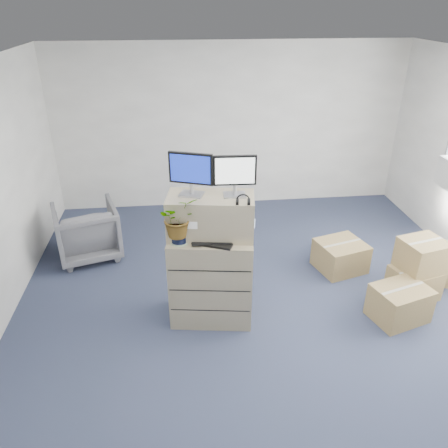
{
  "coord_description": "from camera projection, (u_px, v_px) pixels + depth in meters",
  "views": [
    {
      "loc": [
        -0.93,
        -3.85,
        3.38
      ],
      "look_at": [
        -0.46,
        0.4,
        1.16
      ],
      "focal_mm": 35.0,
      "sensor_mm": 36.0,
      "label": 1
    }
  ],
  "objects": [
    {
      "name": "ground",
      "position": [
        267.0,
        327.0,
        5.04
      ],
      "size": [
        7.0,
        7.0,
        0.0
      ],
      "primitive_type": "plane",
      "color": "#29324B",
      "rests_on": "ground"
    },
    {
      "name": "wall_back",
      "position": [
        231.0,
        127.0,
        7.49
      ],
      "size": [
        6.0,
        0.02,
        2.8
      ],
      "primitive_type": "cube",
      "color": "beige",
      "rests_on": "ground"
    },
    {
      "name": "filing_cabinet_lower",
      "position": [
        211.0,
        278.0,
        4.99
      ],
      "size": [
        0.99,
        0.69,
        1.07
      ],
      "primitive_type": "cube",
      "rotation": [
        0.0,
        0.0,
        -0.15
      ],
      "color": "tan",
      "rests_on": "ground"
    },
    {
      "name": "filing_cabinet_upper",
      "position": [
        211.0,
        216.0,
        4.68
      ],
      "size": [
        0.98,
        0.59,
        0.46
      ],
      "primitive_type": "cube",
      "rotation": [
        0.0,
        0.0,
        -0.15
      ],
      "color": "tan",
      "rests_on": "filing_cabinet_lower"
    },
    {
      "name": "monitor_left",
      "position": [
        191.0,
        172.0,
        4.48
      ],
      "size": [
        0.45,
        0.25,
        0.46
      ],
      "rotation": [
        0.0,
        0.0,
        -0.36
      ],
      "color": "#99999E",
      "rests_on": "filing_cabinet_upper"
    },
    {
      "name": "monitor_right",
      "position": [
        235.0,
        174.0,
        4.47
      ],
      "size": [
        0.45,
        0.18,
        0.44
      ],
      "rotation": [
        0.0,
        0.0,
        -0.04
      ],
      "color": "#99999E",
      "rests_on": "filing_cabinet_upper"
    },
    {
      "name": "headphones",
      "position": [
        243.0,
        200.0,
        4.38
      ],
      "size": [
        0.14,
        0.04,
        0.14
      ],
      "primitive_type": "torus",
      "rotation": [
        1.57,
        0.0,
        -0.15
      ],
      "color": "black",
      "rests_on": "filing_cabinet_upper"
    },
    {
      "name": "keyboard",
      "position": [
        211.0,
        242.0,
        4.61
      ],
      "size": [
        0.51,
        0.37,
        0.02
      ],
      "primitive_type": "cube",
      "rotation": [
        0.0,
        0.0,
        -0.42
      ],
      "color": "black",
      "rests_on": "filing_cabinet_lower"
    },
    {
      "name": "mouse",
      "position": [
        241.0,
        242.0,
        4.6
      ],
      "size": [
        0.11,
        0.08,
        0.03
      ],
      "primitive_type": "ellipsoid",
      "rotation": [
        0.0,
        0.0,
        -0.23
      ],
      "color": "silver",
      "rests_on": "filing_cabinet_lower"
    },
    {
      "name": "water_bottle",
      "position": [
        215.0,
        223.0,
        4.71
      ],
      "size": [
        0.08,
        0.08,
        0.3
      ],
      "primitive_type": "cylinder",
      "color": "gray",
      "rests_on": "filing_cabinet_lower"
    },
    {
      "name": "phone_dock",
      "position": [
        204.0,
        233.0,
        4.73
      ],
      "size": [
        0.06,
        0.05,
        0.13
      ],
      "rotation": [
        0.0,
        0.0,
        -0.15
      ],
      "color": "silver",
      "rests_on": "filing_cabinet_lower"
    },
    {
      "name": "external_drive",
      "position": [
        240.0,
        228.0,
        4.85
      ],
      "size": [
        0.26,
        0.23,
        0.06
      ],
      "primitive_type": "cube",
      "rotation": [
        0.0,
        0.0,
        -0.42
      ],
      "color": "black",
      "rests_on": "filing_cabinet_lower"
    },
    {
      "name": "tissue_box",
      "position": [
        243.0,
        224.0,
        4.76
      ],
      "size": [
        0.29,
        0.21,
        0.1
      ],
      "primitive_type": "cube",
      "rotation": [
        0.0,
        0.0,
        -0.35
      ],
      "color": "#3F76D9",
      "rests_on": "external_drive"
    },
    {
      "name": "potted_plant",
      "position": [
        178.0,
        222.0,
        4.51
      ],
      "size": [
        0.53,
        0.56,
        0.44
      ],
      "rotation": [
        0.0,
        0.0,
        -0.15
      ],
      "color": "#99AE8C",
      "rests_on": "filing_cabinet_lower"
    },
    {
      "name": "office_chair",
      "position": [
        87.0,
        229.0,
        6.25
      ],
      "size": [
        1.04,
        1.0,
        0.87
      ],
      "primitive_type": "imported",
      "rotation": [
        0.0,
        0.0,
        3.43
      ],
      "color": "slate",
      "rests_on": "ground"
    },
    {
      "name": "cardboard_boxes",
      "position": [
        401.0,
        272.0,
        5.57
      ],
      "size": [
        2.08,
        1.77,
        0.79
      ],
      "color": "olive",
      "rests_on": "ground"
    }
  ]
}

